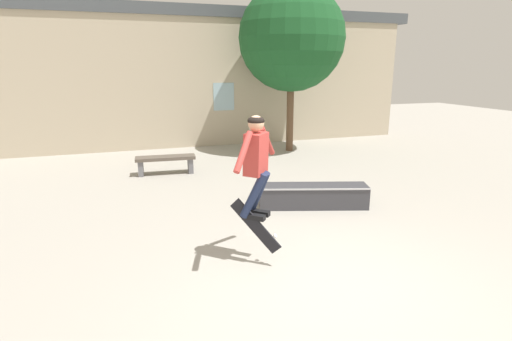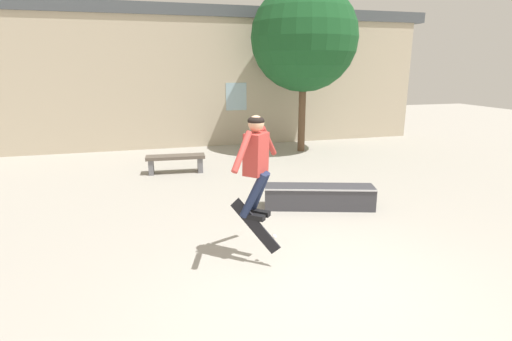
{
  "view_description": "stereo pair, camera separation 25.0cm",
  "coord_description": "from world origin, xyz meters",
  "views": [
    {
      "loc": [
        -2.17,
        -3.84,
        2.63
      ],
      "look_at": [
        -0.56,
        0.98,
        1.29
      ],
      "focal_mm": 28.0,
      "sensor_mm": 36.0,
      "label": 1
    },
    {
      "loc": [
        -1.93,
        -3.92,
        2.63
      ],
      "look_at": [
        -0.56,
        0.98,
        1.29
      ],
      "focal_mm": 28.0,
      "sensor_mm": 36.0,
      "label": 2
    }
  ],
  "objects": [
    {
      "name": "tree_right",
      "position": [
        2.82,
        7.72,
        3.43
      ],
      "size": [
        3.19,
        3.19,
        5.03
      ],
      "color": "brown",
      "rests_on": "ground_plane"
    },
    {
      "name": "building_backdrop",
      "position": [
        0.03,
        9.46,
        2.32
      ],
      "size": [
        16.19,
        0.52,
        5.78
      ],
      "color": "#B7A88E",
      "rests_on": "ground_plane"
    },
    {
      "name": "skateboard_flipping",
      "position": [
        -0.59,
        0.89,
        0.55
      ],
      "size": [
        0.57,
        0.51,
        0.75
      ],
      "rotation": [
        0.0,
        0.0,
        -0.66
      ],
      "color": "black"
    },
    {
      "name": "skate_ledge",
      "position": [
        1.16,
        2.69,
        0.22
      ],
      "size": [
        2.11,
        1.08,
        0.43
      ],
      "rotation": [
        0.0,
        0.0,
        -0.3
      ],
      "color": "#38383D",
      "rests_on": "ground_plane"
    },
    {
      "name": "ground_plane",
      "position": [
        0.0,
        0.0,
        0.0
      ],
      "size": [
        40.0,
        40.0,
        0.0
      ],
      "primitive_type": "plane",
      "color": "#A39E93"
    },
    {
      "name": "park_bench",
      "position": [
        -1.24,
        6.04,
        0.32
      ],
      "size": [
        1.48,
        0.51,
        0.45
      ],
      "rotation": [
        0.0,
        0.0,
        -0.07
      ],
      "color": "brown",
      "rests_on": "ground_plane"
    },
    {
      "name": "skater",
      "position": [
        -0.56,
        0.98,
        1.46
      ],
      "size": [
        0.88,
        0.98,
        1.38
      ],
      "rotation": [
        0.0,
        0.0,
        -0.73
      ],
      "color": "#B23833"
    }
  ]
}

